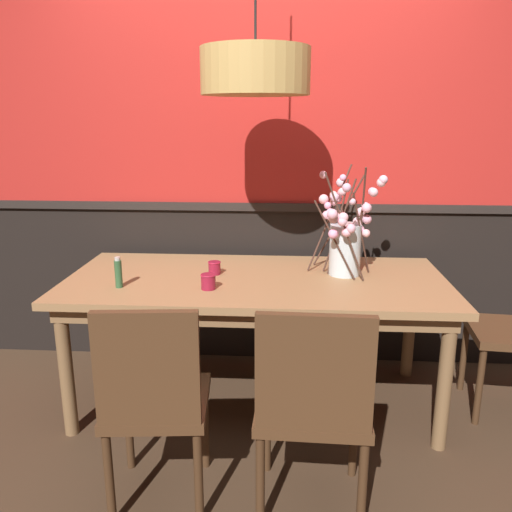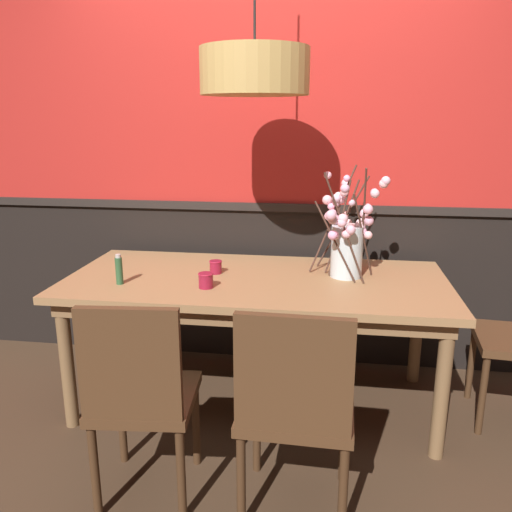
# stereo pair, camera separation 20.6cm
# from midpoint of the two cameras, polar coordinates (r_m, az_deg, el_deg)

# --- Properties ---
(ground_plane) EXTENTS (24.00, 24.00, 0.00)m
(ground_plane) POSITION_cam_midpoint_polar(r_m,az_deg,el_deg) (3.12, 1.97, -15.62)
(ground_plane) COLOR #422D1E
(back_wall) EXTENTS (5.75, 0.14, 2.73)m
(back_wall) POSITION_cam_midpoint_polar(r_m,az_deg,el_deg) (3.32, 3.39, 10.99)
(back_wall) COLOR black
(back_wall) RESTS_ON ground
(dining_table) EXTENTS (2.05, 0.93, 0.75)m
(dining_table) POSITION_cam_midpoint_polar(r_m,az_deg,el_deg) (2.83, 2.09, -3.93)
(dining_table) COLOR #997047
(dining_table) RESTS_ON ground
(chair_near_side_right) EXTENTS (0.46, 0.44, 0.92)m
(chair_near_side_right) POSITION_cam_midpoint_polar(r_m,az_deg,el_deg) (2.10, 7.29, -15.81)
(chair_near_side_right) COLOR #4C301C
(chair_near_side_right) RESTS_ON ground
(chair_near_side_left) EXTENTS (0.45, 0.45, 0.92)m
(chair_near_side_left) POSITION_cam_midpoint_polar(r_m,az_deg,el_deg) (2.19, -9.88, -14.63)
(chair_near_side_left) COLOR #4C301C
(chair_near_side_left) RESTS_ON ground
(chair_far_side_right) EXTENTS (0.46, 0.40, 0.95)m
(chair_far_side_right) POSITION_cam_midpoint_polar(r_m,az_deg,el_deg) (3.67, 7.79, -1.77)
(chair_far_side_right) COLOR #4C301C
(chair_far_side_right) RESTS_ON ground
(vase_with_blossoms) EXTENTS (0.41, 0.55, 0.60)m
(vase_with_blossoms) POSITION_cam_midpoint_polar(r_m,az_deg,el_deg) (2.85, 12.02, 1.73)
(vase_with_blossoms) COLOR silver
(vase_with_blossoms) RESTS_ON dining_table
(candle_holder_nearer_center) EXTENTS (0.08, 0.08, 0.08)m
(candle_holder_nearer_center) POSITION_cam_midpoint_polar(r_m,az_deg,el_deg) (2.64, -3.30, -2.71)
(candle_holder_nearer_center) COLOR maroon
(candle_holder_nearer_center) RESTS_ON dining_table
(candle_holder_nearer_edge) EXTENTS (0.07, 0.07, 0.07)m
(candle_holder_nearer_edge) POSITION_cam_midpoint_polar(r_m,az_deg,el_deg) (2.88, -2.41, -1.22)
(candle_holder_nearer_edge) COLOR maroon
(candle_holder_nearer_edge) RESTS_ON dining_table
(condiment_bottle) EXTENTS (0.04, 0.04, 0.16)m
(condiment_bottle) POSITION_cam_midpoint_polar(r_m,az_deg,el_deg) (2.75, -12.75, -1.52)
(condiment_bottle) COLOR #2D5633
(condiment_bottle) RESTS_ON dining_table
(pendant_lamp) EXTENTS (0.53, 0.53, 1.04)m
(pendant_lamp) POSITION_cam_midpoint_polar(r_m,az_deg,el_deg) (2.64, 2.15, 19.59)
(pendant_lamp) COLOR tan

